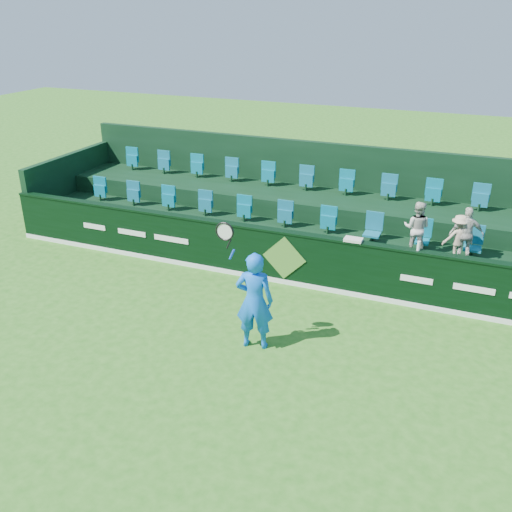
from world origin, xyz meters
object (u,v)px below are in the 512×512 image
at_px(tennis_player, 254,300).
at_px(spectator_right, 458,238).
at_px(drinks_bottle, 419,246).
at_px(towel, 353,240).
at_px(spectator_middle, 466,234).
at_px(spectator_left, 417,228).

distance_m(tennis_player, spectator_right, 5.29).
xyz_separation_m(spectator_right, drinks_bottle, (-0.76, -1.12, 0.11)).
height_order(spectator_right, towel, spectator_right).
bearing_deg(drinks_bottle, tennis_player, -132.60).
xyz_separation_m(spectator_middle, towel, (-2.35, -1.12, -0.07)).
bearing_deg(spectator_right, spectator_middle, 156.20).
bearing_deg(spectator_middle, towel, 12.02).
xyz_separation_m(spectator_middle, drinks_bottle, (-0.92, -1.12, 0.01)).
bearing_deg(spectator_middle, tennis_player, 34.86).
bearing_deg(towel, spectator_right, 27.05).
height_order(spectator_left, spectator_middle, spectator_middle).
bearing_deg(spectator_middle, drinks_bottle, 37.26).
distance_m(towel, drinks_bottle, 1.44).
xyz_separation_m(spectator_left, drinks_bottle, (0.19, -1.12, 0.01)).
xyz_separation_m(tennis_player, drinks_bottle, (2.67, 2.90, 0.43)).
bearing_deg(spectator_left, towel, 45.38).
bearing_deg(tennis_player, towel, 66.99).
bearing_deg(spectator_right, spectator_left, -23.80).
relative_size(spectator_middle, drinks_bottle, 6.01).
bearing_deg(towel, spectator_left, 42.00).
xyz_separation_m(tennis_player, spectator_middle, (3.59, 4.02, 0.43)).
height_order(tennis_player, towel, tennis_player).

